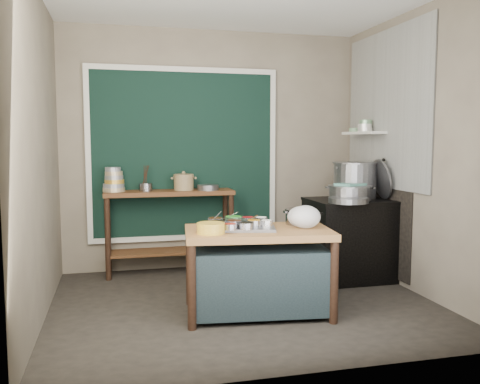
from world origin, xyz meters
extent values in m
cube|color=#2A2520|center=(0.00, 0.00, -0.01)|extent=(3.50, 3.00, 0.02)
cube|color=#7A705E|center=(0.00, 1.51, 1.40)|extent=(3.50, 0.02, 2.80)
cube|color=#7A705E|center=(-1.76, 0.00, 1.40)|extent=(0.02, 3.00, 2.80)
cube|color=#7A705E|center=(1.76, 0.00, 1.40)|extent=(0.02, 3.00, 2.80)
cube|color=black|center=(-0.35, 1.47, 1.35)|extent=(2.10, 0.02, 1.90)
cube|color=#B2B2AA|center=(1.74, 0.55, 1.85)|extent=(0.02, 1.70, 1.70)
cube|color=black|center=(1.74, 0.65, 0.70)|extent=(0.01, 1.30, 1.30)
cube|color=beige|center=(1.63, 0.85, 1.60)|extent=(0.22, 0.70, 0.03)
cube|color=brown|center=(0.05, -0.30, 0.38)|extent=(1.33, 0.86, 0.75)
cube|color=#562F18|center=(-0.55, 1.28, 0.47)|extent=(1.45, 0.40, 0.95)
cube|color=black|center=(1.35, 0.55, 0.42)|extent=(0.90, 0.68, 0.85)
cube|color=black|center=(1.35, 0.55, 0.86)|extent=(0.92, 0.69, 0.03)
cube|color=gray|center=(-0.09, -0.25, 0.76)|extent=(0.66, 0.53, 0.03)
cylinder|color=gray|center=(-0.30, -0.29, 0.80)|extent=(0.15, 0.15, 0.06)
cylinder|color=gray|center=(-0.16, -0.30, 0.80)|extent=(0.14, 0.14, 0.06)
cylinder|color=gray|center=(0.01, -0.12, 0.80)|extent=(0.13, 0.13, 0.05)
cylinder|color=gray|center=(0.13, -0.13, 0.80)|extent=(0.12, 0.12, 0.05)
cylinder|color=gray|center=(-0.09, -0.42, 0.80)|extent=(0.13, 0.13, 0.05)
cylinder|color=silver|center=(0.13, -0.29, 0.80)|extent=(0.11, 0.11, 0.05)
cylinder|color=gray|center=(-0.29, -0.12, 0.80)|extent=(0.14, 0.14, 0.06)
cylinder|color=gray|center=(-0.13, -0.13, 0.81)|extent=(0.16, 0.16, 0.07)
cylinder|color=gray|center=(0.01, -0.30, 0.80)|extent=(0.13, 0.13, 0.05)
cylinder|color=gray|center=(-0.22, -0.41, 0.80)|extent=(0.12, 0.12, 0.05)
cylinder|color=gold|center=(-0.39, -0.41, 0.79)|extent=(0.26, 0.26, 0.09)
ellipsoid|color=white|center=(0.46, -0.36, 0.85)|extent=(0.31, 0.28, 0.20)
ellipsoid|color=white|center=(0.45, -0.27, 0.84)|extent=(0.28, 0.26, 0.18)
cylinder|color=tan|center=(-1.16, 1.29, 0.97)|extent=(0.24, 0.24, 0.05)
cylinder|color=gray|center=(-1.16, 1.29, 1.02)|extent=(0.23, 0.23, 0.05)
cylinder|color=gold|center=(-1.16, 1.29, 1.06)|extent=(0.21, 0.21, 0.05)
cylinder|color=gray|center=(-1.16, 1.29, 1.11)|extent=(0.20, 0.20, 0.05)
cylinder|color=tan|center=(-1.16, 1.29, 1.15)|extent=(0.19, 0.19, 0.05)
cylinder|color=gray|center=(-1.16, 1.29, 1.20)|extent=(0.17, 0.17, 0.05)
cylinder|color=gray|center=(-0.81, 1.27, 0.99)|extent=(0.15, 0.15, 0.09)
cylinder|color=gray|center=(-0.11, 1.22, 0.98)|extent=(0.31, 0.31, 0.06)
cylinder|color=gray|center=(1.67, 0.49, 1.10)|extent=(0.15, 0.45, 0.44)
cube|color=#5FA092|center=(1.30, 0.49, 1.05)|extent=(0.34, 0.31, 0.02)
cylinder|color=gray|center=(1.17, 0.27, 0.91)|extent=(0.50, 0.50, 0.05)
cylinder|color=silver|center=(1.63, 0.83, 1.64)|extent=(0.16, 0.16, 0.04)
cylinder|color=silver|center=(1.63, 0.83, 1.68)|extent=(0.15, 0.15, 0.04)
cylinder|color=gray|center=(1.63, 0.83, 1.72)|extent=(0.14, 0.14, 0.04)
cylinder|color=gray|center=(1.63, 1.09, 1.64)|extent=(0.15, 0.15, 0.05)
camera|label=1|loc=(-1.14, -4.47, 1.51)|focal=38.00mm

